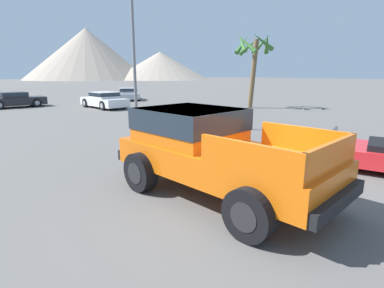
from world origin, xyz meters
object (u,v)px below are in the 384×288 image
parked_car_silver (128,94)px  parked_car_white (104,100)px  red_convertible_car (350,151)px  palm_tree_tall (253,52)px  parked_car_dark (15,100)px  orange_pickup_truck (209,146)px  street_lamp_post (132,17)px

parked_car_silver → parked_car_white: bearing=-108.6°
parked_car_silver → red_convertible_car: bearing=-80.2°
red_convertible_car → palm_tree_tall: (9.13, 11.70, 3.70)m
red_convertible_car → parked_car_dark: size_ratio=1.06×
parked_car_white → parked_car_dark: parked_car_white is taller
palm_tree_tall → parked_car_silver: bearing=108.3°
red_convertible_car → parked_car_silver: 24.80m
parked_car_dark → parked_car_white: bearing=43.9°
red_convertible_car → parked_car_dark: parked_car_dark is taller
red_convertible_car → orange_pickup_truck: bearing=147.4°
orange_pickup_truck → street_lamp_post: (2.43, 8.04, 3.98)m
parked_car_silver → street_lamp_post: size_ratio=0.58×
red_convertible_car → street_lamp_post: street_lamp_post is taller
parked_car_dark → street_lamp_post: size_ratio=0.51×
palm_tree_tall → parked_car_dark: bearing=140.9°
parked_car_dark → parked_car_silver: bearing=91.0°
parked_car_white → palm_tree_tall: (8.94, -6.89, 3.48)m
palm_tree_tall → parked_car_white: bearing=142.4°
orange_pickup_truck → parked_car_dark: size_ratio=1.20×
parked_car_dark → palm_tree_tall: size_ratio=0.79×
red_convertible_car → palm_tree_tall: bearing=31.9°
parked_car_silver → palm_tree_tall: bearing=-50.4°
orange_pickup_truck → red_convertible_car: size_ratio=1.13×
red_convertible_car → street_lamp_post: bearing=82.7°
parked_car_dark → parked_car_silver: (10.10, 1.02, 0.00)m
orange_pickup_truck → red_convertible_car: orange_pickup_truck is taller
street_lamp_post → palm_tree_tall: 11.53m
parked_car_white → parked_car_dark: size_ratio=1.10×
orange_pickup_truck → palm_tree_tall: 17.59m
parked_car_white → orange_pickup_truck: bearing=-111.0°
red_convertible_car → parked_car_white: 18.59m
street_lamp_post → parked_car_white: bearing=76.8°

